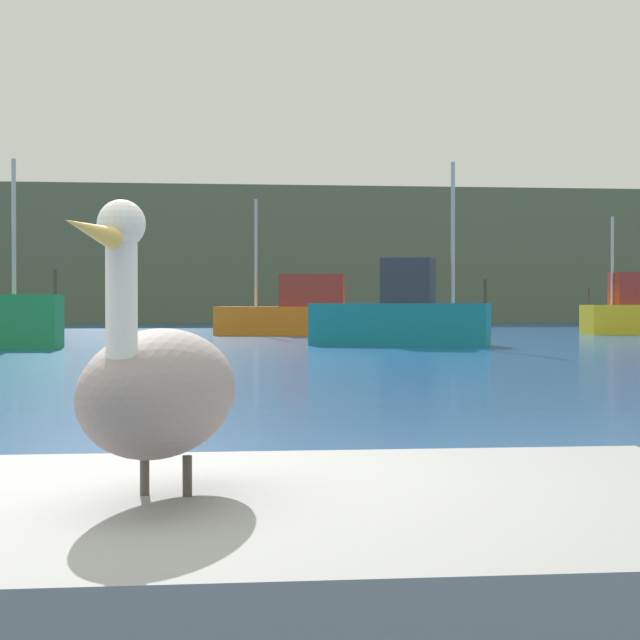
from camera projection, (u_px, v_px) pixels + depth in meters
name	position (u px, v px, depth m)	size (l,w,h in m)	color
hillside_backdrop	(188.00, 257.00, 75.99)	(140.00, 11.62, 8.84)	#5B664C
pier_dock	(161.00, 598.00, 3.46)	(3.94, 2.15, 0.62)	gray
pelican	(159.00, 388.00, 3.44)	(0.67, 1.21, 0.90)	gray
fishing_boat_teal	(402.00, 315.00, 32.94)	(5.45, 3.29, 5.39)	teal
fishing_boat_orange	(314.00, 314.00, 44.09)	(8.04, 3.39, 5.39)	orange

